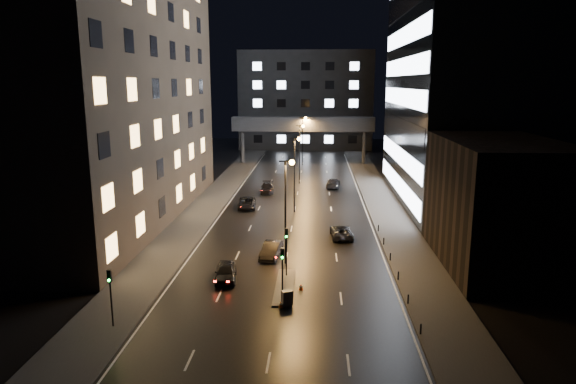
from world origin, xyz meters
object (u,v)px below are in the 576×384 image
object	(u,v)px
car_toward_b	(333,183)
utility_cabinet	(287,298)
car_away_d	(267,188)
car_toward_a	(341,232)
car_away_b	(272,250)
car_away_a	(226,272)
car_away_c	(247,203)

from	to	relation	value
car_toward_b	utility_cabinet	distance (m)	46.86
car_toward_b	car_away_d	bearing A→B (deg)	29.35
car_toward_a	car_toward_b	size ratio (longest dim) A/B	0.95
car_away_b	car_away_a	bearing A→B (deg)	-112.23
car_away_b	car_away_c	size ratio (longest dim) A/B	0.89
car_toward_a	utility_cabinet	world-z (taller)	car_toward_a
car_away_b	utility_cabinet	distance (m)	11.60
car_away_c	car_toward_a	size ratio (longest dim) A/B	1.05
car_away_d	car_toward_b	bearing A→B (deg)	20.39
car_toward_a	car_toward_b	bearing A→B (deg)	-93.72
car_away_c	car_toward_a	xyz separation A→B (m)	(12.48, -13.15, -0.04)
car_away_a	car_toward_a	xyz separation A→B (m)	(10.81, 13.35, -0.08)
car_away_b	car_toward_b	distance (m)	35.93
car_away_b	car_toward_b	xyz separation A→B (m)	(7.25, 35.20, -0.01)
car_toward_b	utility_cabinet	xyz separation A→B (m)	(-5.05, -46.59, -0.03)
car_away_a	car_away_d	size ratio (longest dim) A/B	0.88
car_away_a	car_away_c	xyz separation A→B (m)	(-1.67, 26.50, -0.04)
car_away_c	utility_cabinet	world-z (taller)	car_away_c
car_away_b	car_away_d	world-z (taller)	car_away_b
car_toward_a	utility_cabinet	xyz separation A→B (m)	(-5.09, -18.43, 0.04)
car_away_b	car_away_d	size ratio (longest dim) A/B	0.91
car_away_a	car_toward_b	bearing A→B (deg)	68.14
car_away_d	car_away_b	bearing A→B (deg)	-86.82
utility_cabinet	car_away_c	bearing A→B (deg)	78.87
car_away_c	utility_cabinet	distance (m)	32.44
car_away_c	utility_cabinet	bearing A→B (deg)	-82.10
car_away_d	car_toward_a	distance (m)	25.87
car_away_d	car_toward_b	distance (m)	11.50
car_away_a	car_away_d	distance (m)	36.94
car_away_c	car_toward_b	distance (m)	19.49
car_away_c	car_away_d	distance (m)	10.61
car_away_b	car_toward_a	bearing A→B (deg)	50.93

